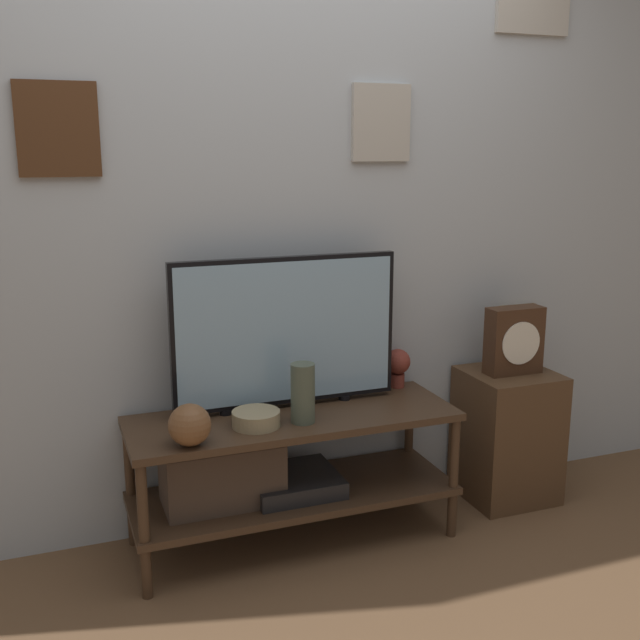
# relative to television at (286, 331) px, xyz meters

# --- Properties ---
(ground_plane) EXTENTS (12.00, 12.00, 0.00)m
(ground_plane) POSITION_rel_television_xyz_m (-0.01, -0.37, -0.87)
(ground_plane) COLOR brown
(wall_back) EXTENTS (6.40, 0.08, 2.70)m
(wall_back) POSITION_rel_television_xyz_m (-0.00, 0.18, 0.48)
(wall_back) COLOR #B2BCC6
(wall_back) RESTS_ON ground_plane
(media_console) EXTENTS (1.32, 0.46, 0.55)m
(media_console) POSITION_rel_television_xyz_m (-0.12, -0.10, -0.53)
(media_console) COLOR #422D1E
(media_console) RESTS_ON ground_plane
(television) EXTENTS (0.94, 0.05, 0.63)m
(television) POSITION_rel_television_xyz_m (0.00, 0.00, 0.00)
(television) COLOR black
(television) RESTS_ON media_console
(vase_round_glass) EXTENTS (0.16, 0.16, 0.16)m
(vase_round_glass) POSITION_rel_television_xyz_m (-0.45, -0.27, -0.25)
(vase_round_glass) COLOR brown
(vase_round_glass) RESTS_ON media_console
(vase_tall_ceramic) EXTENTS (0.09, 0.09, 0.24)m
(vase_tall_ceramic) POSITION_rel_television_xyz_m (0.00, -0.19, -0.20)
(vase_tall_ceramic) COLOR #4C5647
(vase_tall_ceramic) RESTS_ON media_console
(vase_wide_bowl) EXTENTS (0.19, 0.19, 0.06)m
(vase_wide_bowl) POSITION_rel_television_xyz_m (-0.18, -0.17, -0.29)
(vase_wide_bowl) COLOR tan
(vase_wide_bowl) RESTS_ON media_console
(decorative_bust) EXTENTS (0.11, 0.11, 0.17)m
(decorative_bust) POSITION_rel_television_xyz_m (0.55, 0.08, -0.22)
(decorative_bust) COLOR brown
(decorative_bust) RESTS_ON media_console
(side_table) EXTENTS (0.39, 0.38, 0.60)m
(side_table) POSITION_rel_television_xyz_m (1.05, -0.06, -0.57)
(side_table) COLOR #513823
(side_table) RESTS_ON ground_plane
(mantel_clock) EXTENTS (0.26, 0.11, 0.30)m
(mantel_clock) POSITION_rel_television_xyz_m (1.05, -0.07, -0.12)
(mantel_clock) COLOR #422819
(mantel_clock) RESTS_ON side_table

